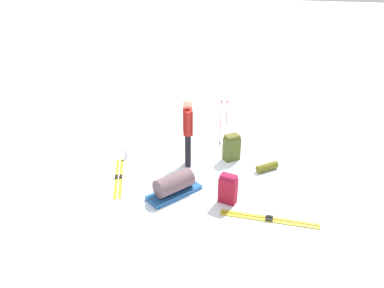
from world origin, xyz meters
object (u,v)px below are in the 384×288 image
Objects in this scene: skier_standing at (188,129)px; backpack_large_dark at (228,189)px; backpack_bright at (232,147)px; thermos_bottle at (126,154)px; sleeping_mat_rolled at (267,167)px; ski_pair_near at (119,177)px; ski_pair_far at (269,219)px; ski_poles_planted_near at (224,121)px; gear_sled at (174,185)px.

backpack_large_dark is at bearing 133.90° from skier_standing.
backpack_bright is 2.58× the size of thermos_bottle.
thermos_bottle is at bearing 6.54° from sleeping_mat_rolled.
ski_pair_near is 2.98× the size of sleeping_mat_rolled.
skier_standing is at bearing -46.10° from backpack_large_dark.
backpack_bright is (1.14, -2.18, 0.32)m from ski_pair_far.
thermos_bottle is (2.17, 1.42, -0.58)m from ski_poles_planted_near.
backpack_large_dark is 1.15m from gear_sled.
ski_pair_far is (-3.47, 0.61, -0.00)m from ski_pair_near.
backpack_bright is 0.54× the size of gear_sled.
gear_sled is at bearing 40.59° from sleeping_mat_rolled.
ski_poles_planted_near is (1.51, -2.90, 0.70)m from ski_pair_far.
ski_pair_near is 2.45× the size of backpack_bright.
ski_pair_far is 7.34× the size of thermos_bottle.
ski_poles_planted_near is 2.67m from gear_sled.
sleeping_mat_rolled is at bearing -173.46° from thermos_bottle.
skier_standing is at bearing -86.76° from gear_sled.
ski_pair_far is at bearing 117.67° from backpack_bright.
thermos_bottle is at bearing 15.46° from backpack_bright.
ski_pair_far is 1.89m from sleeping_mat_rolled.
sleeping_mat_rolled is at bearing 161.62° from backpack_bright.
skier_standing is 1.04× the size of ski_pair_near.
ski_pair_far is 2.85× the size of backpack_bright.
ski_pair_near is at bearing -9.91° from ski_pair_far.
ski_pair_far is 2.07m from gear_sled.
skier_standing is at bearing -174.69° from thermos_bottle.
gear_sled reaches higher than ski_pair_near.
ski_poles_planted_near is 1.03× the size of gear_sled.
ski_pair_far is 1.50× the size of ski_poles_planted_near.
ski_pair_near is at bearing 49.36° from ski_poles_planted_near.
thermos_bottle reaches higher than sleeping_mat_rolled.
gear_sled is at bearing 1.78° from backpack_large_dark.
backpack_large_dark is 1.67m from sleeping_mat_rolled.
skier_standing is 1.43m from ski_poles_planted_near.
thermos_bottle is (1.57, 0.15, -0.82)m from skier_standing.
backpack_bright is 2.64m from thermos_bottle.
ski_poles_planted_near is 4.91× the size of thermos_bottle.
ski_poles_planted_near is at bearing -63.14° from backpack_bright.
thermos_bottle is at bearing -21.91° from ski_pair_far.
thermos_bottle is at bearing -21.90° from backpack_large_dark.
thermos_bottle is (2.54, 0.70, -0.20)m from backpack_bright.
backpack_bright is at bearing -18.38° from sleeping_mat_rolled.
skier_standing reaches higher than sleeping_mat_rolled.
skier_standing is at bearing -143.24° from ski_pair_near.
sleeping_mat_rolled is 2.12× the size of thermos_bottle.
gear_sled is (1.15, 0.04, -0.09)m from backpack_large_dark.
backpack_bright is 0.53× the size of ski_poles_planted_near.
sleeping_mat_rolled is (-1.89, -0.25, -0.86)m from skier_standing.
ski_pair_near and ski_pair_far have the same top height.
backpack_large_dark is at bearing 97.88° from backpack_bright.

